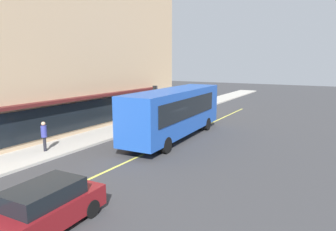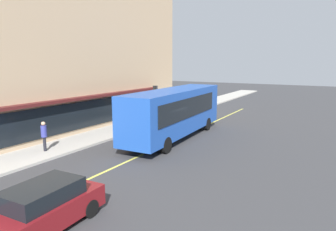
{
  "view_description": "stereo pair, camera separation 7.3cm",
  "coord_description": "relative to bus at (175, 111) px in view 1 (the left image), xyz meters",
  "views": [
    {
      "loc": [
        -16.47,
        -9.86,
        5.4
      ],
      "look_at": [
        2.0,
        0.8,
        1.6
      ],
      "focal_mm": 32.23,
      "sensor_mm": 36.0,
      "label": 1
    },
    {
      "loc": [
        -16.43,
        -9.92,
        5.4
      ],
      "look_at": [
        2.0,
        0.8,
        1.6
      ],
      "focal_mm": 32.23,
      "sensor_mm": 36.0,
      "label": 2
    }
  ],
  "objects": [
    {
      "name": "ground",
      "position": [
        -2.04,
        -0.22,
        -1.99
      ],
      "size": [
        120.0,
        120.0,
        0.0
      ],
      "primitive_type": "plane",
      "color": "#38383A"
    },
    {
      "name": "car_maroon",
      "position": [
        -12.75,
        -2.07,
        -1.24
      ],
      "size": [
        4.38,
        2.02,
        1.52
      ],
      "color": "maroon",
      "rests_on": "ground"
    },
    {
      "name": "lane_centre_stripe",
      "position": [
        -2.04,
        -0.22,
        -1.98
      ],
      "size": [
        36.0,
        0.16,
        0.01
      ],
      "primitive_type": "cube",
      "color": "#D8D14C",
      "rests_on": "ground"
    },
    {
      "name": "traffic_light",
      "position": [
        3.76,
        4.05,
        0.55
      ],
      "size": [
        0.3,
        0.52,
        3.2
      ],
      "color": "#2D2D33",
      "rests_on": "sidewalk"
    },
    {
      "name": "sidewalk",
      "position": [
        -2.04,
        5.07,
        -1.91
      ],
      "size": [
        80.0,
        2.99,
        0.15
      ],
      "primitive_type": "cube",
      "color": "#B2ADA3",
      "rests_on": "ground"
    },
    {
      "name": "storefront_building",
      "position": [
        -2.54,
        11.95,
        5.27
      ],
      "size": [
        27.5,
        11.39,
        14.53
      ],
      "color": "tan",
      "rests_on": "ground"
    },
    {
      "name": "pedestrian_by_curb",
      "position": [
        -7.16,
        4.95,
        -0.75
      ],
      "size": [
        0.34,
        0.34,
        1.79
      ],
      "color": "black",
      "rests_on": "sidewalk"
    },
    {
      "name": "bus",
      "position": [
        0.0,
        0.0,
        0.0
      ],
      "size": [
        11.23,
        3.01,
        3.5
      ],
      "color": "#1E4CAD",
      "rests_on": "ground"
    },
    {
      "name": "pedestrian_at_corner",
      "position": [
        9.08,
        5.9,
        -0.72
      ],
      "size": [
        0.34,
        0.34,
        1.85
      ],
      "color": "black",
      "rests_on": "sidewalk"
    }
  ]
}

